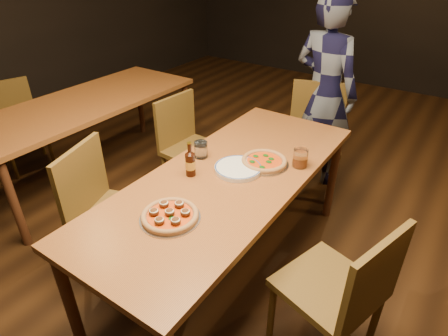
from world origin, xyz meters
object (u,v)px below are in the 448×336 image
Objects in this scene: plate_stack at (238,169)px; beer_bottle at (190,164)px; chair_main_sw at (195,150)px; chair_end at (313,140)px; pizza_margherita at (264,161)px; water_glass at (201,150)px; amber_glass at (300,158)px; chair_main_e at (329,285)px; diner at (324,92)px; chair_nbr_left at (20,126)px; pizza_meatball at (170,215)px; table_left at (86,108)px; table_main at (229,185)px; chair_main_nw at (118,215)px.

plate_stack is 1.36× the size of beer_bottle.
chair_end is (0.75, 0.66, 0.03)m from chair_main_sw.
pizza_margherita is 2.85× the size of water_glass.
water_glass reaches higher than pizza_margherita.
pizza_margherita is 0.46m from beer_bottle.
beer_bottle is 1.85× the size of amber_glass.
plate_stack is at bearing -119.88° from chair_main_sw.
amber_glass is (-0.43, 0.53, 0.34)m from chair_main_e.
beer_bottle is 1.61m from diner.
chair_main_e is 1.86m from diner.
chair_nbr_left is 2.17m from water_glass.
amber_glass reaches higher than pizza_meatball.
table_left is 2.13× the size of chair_main_e.
chair_main_e is 8.93× the size of water_glass.
chair_main_e is 0.81m from pizza_margherita.
chair_main_e is 0.82m from plate_stack.
table_main is at bearing 102.69° from diner.
amber_glass is (0.56, 0.25, 0.00)m from water_glass.
chair_main_sw is 0.92m from plate_stack.
chair_main_sw reaches higher than chair_nbr_left.
pizza_margherita is 2.67× the size of amber_glass.
diner reaches higher than water_glass.
plate_stack reaches higher than table_main.
chair_main_sw is 1.06× the size of chair_nbr_left.
pizza_margherita is at bearing -106.09° from chair_end.
chair_end is at bearing 27.42° from table_left.
chair_main_nw is at bearing 86.56° from diner.
chair_main_e is at bearing -83.85° from chair_end.
diner is at bearing 83.62° from beer_bottle.
table_left is 0.78m from chair_nbr_left.
chair_main_sw reaches higher than table_main.
pizza_meatball is (-0.07, -1.71, 0.28)m from chair_end.
chair_end is at bearing 93.30° from pizza_margherita.
chair_nbr_left is 0.53× the size of diner.
chair_end is 1.12× the size of chair_nbr_left.
table_left is at bearing 164.29° from beer_bottle.
water_glass is at bearing 163.42° from table_main.
water_glass is (-0.08, 0.21, -0.02)m from beer_bottle.
table_left is 2.17× the size of chair_main_sw.
chair_main_sw is (1.00, 0.25, -0.22)m from table_left.
table_left is at bearing 169.99° from table_main.
chair_main_nw is at bearing -142.86° from table_main.
plate_stack is 2.51× the size of amber_glass.
table_main is at bearing -116.45° from pizza_margherita.
chair_end is 3.46× the size of plate_stack.
chair_end is 1.40m from beer_bottle.
beer_bottle is 0.66m from amber_glass.
water_glass is at bearing -125.04° from chair_end.
chair_nbr_left is (-3.13, 0.24, -0.04)m from chair_main_e.
chair_main_sw is 0.93m from beer_bottle.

